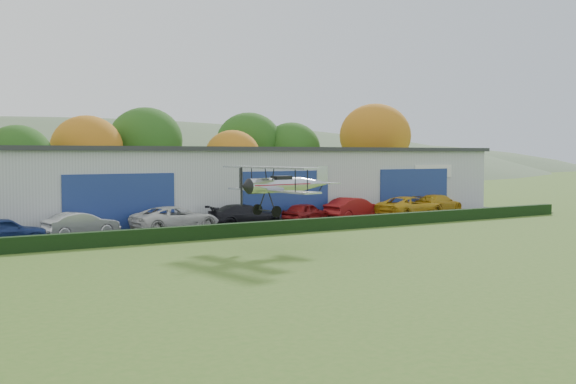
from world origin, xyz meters
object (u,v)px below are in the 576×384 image
hangar (246,181)px  car_7 (438,203)px  car_1 (81,224)px  biplane (283,183)px  car_2 (176,219)px  car_4 (305,213)px  car_6 (410,207)px  car_5 (354,208)px  car_0 (4,231)px  car_3 (246,215)px

hangar → car_7: hangar is taller
car_1 → car_7: bearing=-97.6°
car_1 → biplane: 12.71m
car_2 → car_4: (9.61, 0.05, -0.08)m
car_6 → biplane: (-16.37, -8.59, 2.47)m
car_4 → car_6: size_ratio=0.71×
car_6 → car_5: bearing=64.3°
car_0 → car_6: 28.33m
car_3 → car_6: size_ratio=0.88×
car_6 → car_2: bearing=77.0°
car_4 → car_7: (13.71, 1.17, 0.03)m
car_3 → car_4: size_ratio=1.24×
car_1 → car_2: 5.73m
car_0 → car_3: car_3 is taller
car_3 → car_4: 4.75m
hangar → car_4: (0.61, -7.49, -1.91)m
car_4 → car_6: 8.68m
car_1 → biplane: bearing=-151.9°
car_0 → car_5: bearing=-91.4°
car_3 → car_7: size_ratio=1.01×
car_0 → car_7: bearing=-90.5°
car_4 → biplane: biplane is taller
car_7 → car_1: bearing=77.4°
car_1 → car_2: (5.72, -0.28, 0.06)m
car_0 → car_2: car_2 is taller
car_3 → biplane: 10.35m
car_0 → biplane: 14.87m
car_7 → car_4: bearing=80.4°
car_0 → car_5: size_ratio=0.89×
car_1 → car_4: 15.33m
car_2 → biplane: (1.85, -9.60, 2.49)m
hangar → car_1: 16.52m
car_5 → car_6: bearing=-115.4°
car_4 → car_5: 4.35m
car_3 → car_4: car_3 is taller
car_5 → car_6: 4.44m
car_2 → car_6: size_ratio=0.97×
car_4 → car_5: bearing=-111.3°
car_4 → car_6: car_6 is taller
hangar → car_3: hangar is taller
car_5 → car_1: bearing=80.2°
car_0 → car_2: bearing=-88.2°
car_1 → biplane: biplane is taller
biplane → car_4: bearing=43.1°
car_6 → biplane: size_ratio=0.86×
car_1 → car_7: size_ratio=0.86×
hangar → car_5: hangar is taller
car_1 → car_5: bearing=-99.6°
car_0 → car_1: car_0 is taller
car_2 → car_7: bearing=-94.9°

